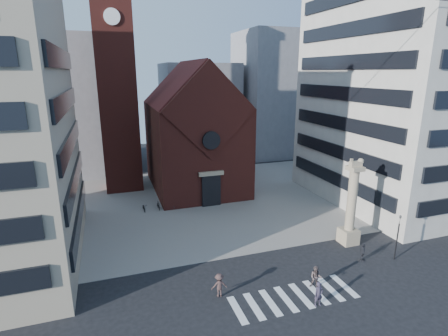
{
  "coord_description": "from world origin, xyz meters",
  "views": [
    {
      "loc": [
        -11.74,
        -22.91,
        16.44
      ],
      "look_at": [
        -1.3,
        8.0,
        7.43
      ],
      "focal_mm": 28.0,
      "sensor_mm": 36.0,
      "label": 1
    }
  ],
  "objects_px": {
    "lion_column": "(351,210)",
    "pedestrian_2": "(363,252)",
    "traffic_light": "(397,236)",
    "pedestrian_0": "(319,294)",
    "scooter_0": "(144,208)",
    "pedestrian_1": "(316,277)"
  },
  "relations": [
    {
      "from": "lion_column",
      "to": "scooter_0",
      "type": "distance_m",
      "value": 23.7
    },
    {
      "from": "lion_column",
      "to": "traffic_light",
      "type": "bearing_deg",
      "value": -63.54
    },
    {
      "from": "lion_column",
      "to": "pedestrian_1",
      "type": "bearing_deg",
      "value": -143.03
    },
    {
      "from": "pedestrian_2",
      "to": "scooter_0",
      "type": "bearing_deg",
      "value": 65.88
    },
    {
      "from": "traffic_light",
      "to": "pedestrian_0",
      "type": "height_order",
      "value": "traffic_light"
    },
    {
      "from": "lion_column",
      "to": "traffic_light",
      "type": "distance_m",
      "value": 4.62
    },
    {
      "from": "lion_column",
      "to": "pedestrian_2",
      "type": "bearing_deg",
      "value": -107.08
    },
    {
      "from": "traffic_light",
      "to": "pedestrian_2",
      "type": "distance_m",
      "value": 3.39
    },
    {
      "from": "traffic_light",
      "to": "pedestrian_2",
      "type": "bearing_deg",
      "value": 166.58
    },
    {
      "from": "pedestrian_0",
      "to": "pedestrian_2",
      "type": "distance_m",
      "value": 8.33
    },
    {
      "from": "traffic_light",
      "to": "pedestrian_0",
      "type": "distance_m",
      "value": 10.88
    },
    {
      "from": "lion_column",
      "to": "traffic_light",
      "type": "relative_size",
      "value": 2.02
    },
    {
      "from": "pedestrian_0",
      "to": "scooter_0",
      "type": "xyz_separation_m",
      "value": [
        -10.03,
        22.14,
        -0.45
      ]
    },
    {
      "from": "pedestrian_1",
      "to": "pedestrian_2",
      "type": "xyz_separation_m",
      "value": [
        6.23,
        2.17,
        -0.05
      ]
    },
    {
      "from": "lion_column",
      "to": "pedestrian_0",
      "type": "relative_size",
      "value": 4.64
    },
    {
      "from": "pedestrian_1",
      "to": "traffic_light",
      "type": "bearing_deg",
      "value": 49.29
    },
    {
      "from": "scooter_0",
      "to": "pedestrian_1",
      "type": "bearing_deg",
      "value": -63.71
    },
    {
      "from": "pedestrian_0",
      "to": "pedestrian_1",
      "type": "height_order",
      "value": "pedestrian_0"
    },
    {
      "from": "traffic_light",
      "to": "pedestrian_0",
      "type": "bearing_deg",
      "value": -161.79
    },
    {
      "from": "lion_column",
      "to": "scooter_0",
      "type": "bearing_deg",
      "value": 141.08
    },
    {
      "from": "pedestrian_0",
      "to": "pedestrian_2",
      "type": "xyz_separation_m",
      "value": [
        7.25,
        4.09,
        -0.06
      ]
    },
    {
      "from": "pedestrian_1",
      "to": "pedestrian_2",
      "type": "bearing_deg",
      "value": 59.53
    }
  ]
}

